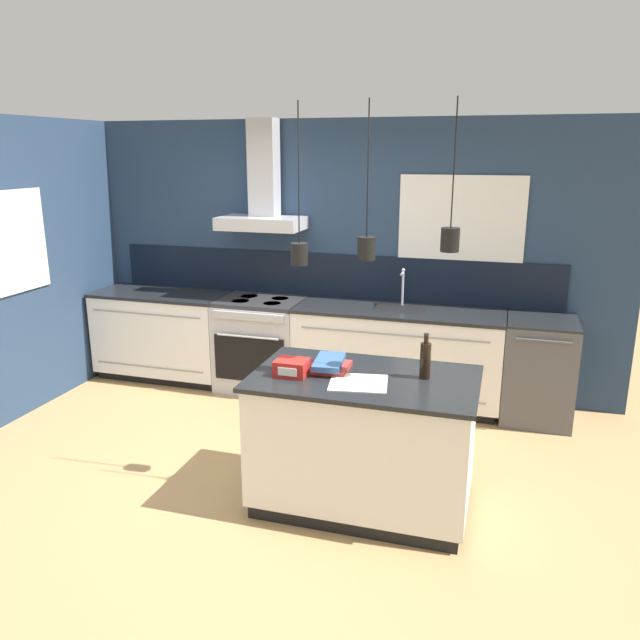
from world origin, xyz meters
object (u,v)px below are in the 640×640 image
dishwasher (538,370)px  red_supply_box (292,368)px  oven_range (261,344)px  book_stack (329,365)px  bottle_on_island (425,360)px

dishwasher → red_supply_box: (-1.61, -1.91, 0.51)m
red_supply_box → dishwasher: bearing=49.8°
oven_range → dishwasher: bearing=0.1°
red_supply_box → book_stack: bearing=39.5°
bottle_on_island → dishwasher: bearing=65.4°
oven_range → dishwasher: (2.60, 0.00, 0.00)m
bottle_on_island → oven_range: bearing=136.8°
bottle_on_island → red_supply_box: bottle_on_island is taller
oven_range → bottle_on_island: size_ratio=3.06×
bottle_on_island → red_supply_box: bearing=-166.8°
dishwasher → bottle_on_island: size_ratio=3.06×
book_stack → red_supply_box: 0.26m
oven_range → book_stack: 2.16m
oven_range → red_supply_box: (0.99, -1.90, 0.51)m
oven_range → dishwasher: size_ratio=1.00×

